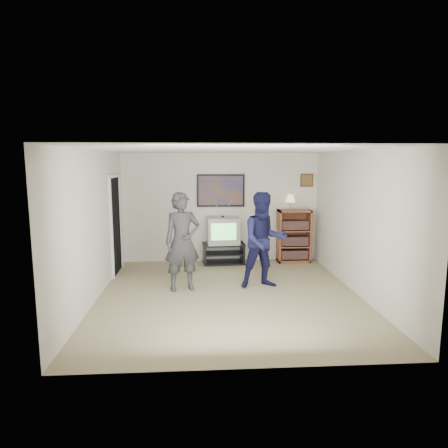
{
  "coord_description": "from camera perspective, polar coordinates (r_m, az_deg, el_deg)",
  "views": [
    {
      "loc": [
        -0.53,
        -6.66,
        2.31
      ],
      "look_at": [
        -0.04,
        0.72,
        1.15
      ],
      "focal_mm": 32.0,
      "sensor_mm": 36.0,
      "label": 1
    }
  ],
  "objects": [
    {
      "name": "doorway",
      "position": [
        8.53,
        -15.27,
        -0.23
      ],
      "size": [
        0.03,
        0.85,
        2.0
      ],
      "primitive_type": "cube",
      "color": "black",
      "rests_on": "room_shell"
    },
    {
      "name": "crt_television",
      "position": [
        9.04,
        -0.17,
        -0.9
      ],
      "size": [
        0.74,
        0.64,
        0.6
      ],
      "primitive_type": null,
      "rotation": [
        0.0,
        0.0,
        0.06
      ],
      "color": "#A1A09C",
      "rests_on": "media_stand"
    },
    {
      "name": "table_lamp",
      "position": [
        9.25,
        9.46,
        3.08
      ],
      "size": [
        0.22,
        0.22,
        0.35
      ],
      "primitive_type": null,
      "color": "#FEE5C0",
      "rests_on": "bookshelf"
    },
    {
      "name": "room_shell",
      "position": [
        7.1,
        0.53,
        0.34
      ],
      "size": [
        4.51,
        5.0,
        2.51
      ],
      "color": "#887756",
      "rests_on": "ground"
    },
    {
      "name": "controller_left",
      "position": [
        7.35,
        -5.93,
        -0.58
      ],
      "size": [
        0.07,
        0.12,
        0.03
      ],
      "primitive_type": "cube",
      "rotation": [
        0.0,
        0.0,
        0.32
      ],
      "color": "white",
      "rests_on": "person_tall"
    },
    {
      "name": "media_stand",
      "position": [
        9.15,
        -0.06,
        -4.2
      ],
      "size": [
        0.97,
        0.58,
        0.47
      ],
      "rotation": [
        0.0,
        0.0,
        0.06
      ],
      "color": "black",
      "rests_on": "room_shell"
    },
    {
      "name": "controller_right",
      "position": [
        7.54,
        5.11,
        -1.09
      ],
      "size": [
        0.04,
        0.12,
        0.04
      ],
      "primitive_type": "cube",
      "rotation": [
        0.0,
        0.0,
        0.05
      ],
      "color": "white",
      "rests_on": "person_short"
    },
    {
      "name": "poster",
      "position": [
        9.17,
        -0.47,
        4.8
      ],
      "size": [
        1.1,
        0.03,
        0.75
      ],
      "primitive_type": "cube",
      "color": "black",
      "rests_on": "room_shell"
    },
    {
      "name": "person_short",
      "position": [
        7.35,
        5.72,
        -2.33
      ],
      "size": [
        0.94,
        0.77,
        1.76
      ],
      "primitive_type": "imported",
      "rotation": [
        0.0,
        0.0,
        0.13
      ],
      "color": "#15173C",
      "rests_on": "room_shell"
    },
    {
      "name": "bookshelf",
      "position": [
        9.36,
        9.93,
        -1.69
      ],
      "size": [
        0.74,
        0.42,
        1.21
      ],
      "primitive_type": null,
      "color": "brown",
      "rests_on": "room_shell"
    },
    {
      "name": "person_tall",
      "position": [
        7.19,
        -5.97,
        -2.53
      ],
      "size": [
        0.74,
        0.59,
        1.78
      ],
      "primitive_type": "imported",
      "rotation": [
        0.0,
        0.0,
        0.27
      ],
      "color": "#333336",
      "rests_on": "room_shell"
    },
    {
      "name": "small_picture",
      "position": [
        9.49,
        11.74,
        6.14
      ],
      "size": [
        0.3,
        0.03,
        0.3
      ],
      "primitive_type": "cube",
      "color": "#3E2814",
      "rests_on": "room_shell"
    },
    {
      "name": "air_vent",
      "position": [
        9.15,
        -3.94,
        6.65
      ],
      "size": [
        0.28,
        0.02,
        0.14
      ],
      "primitive_type": "cube",
      "color": "white",
      "rests_on": "room_shell"
    }
  ]
}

